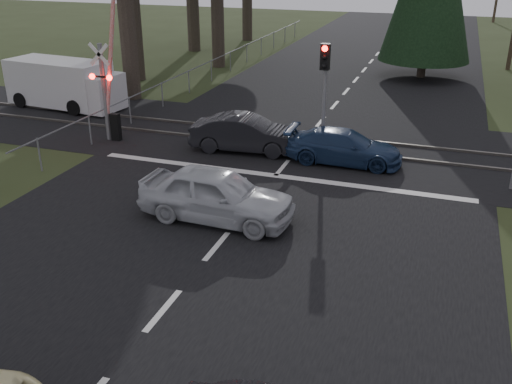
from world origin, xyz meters
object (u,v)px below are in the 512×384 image
at_px(traffic_signal_center, 324,81).
at_px(crossing_signal, 109,89).
at_px(white_van, 67,84).
at_px(silver_car, 217,195).
at_px(dark_car_far, 246,134).
at_px(blue_sedan, 344,147).

bearing_deg(traffic_signal_center, crossing_signal, -173.85).
bearing_deg(white_van, silver_car, -32.02).
xyz_separation_m(crossing_signal, dark_car_far, (5.46, 0.49, -1.38)).
height_order(crossing_signal, white_van, crossing_signal).
bearing_deg(dark_car_far, crossing_signal, 89.99).
height_order(dark_car_far, white_van, white_van).
height_order(crossing_signal, silver_car, crossing_signal).
bearing_deg(crossing_signal, traffic_signal_center, 6.15).
bearing_deg(dark_car_far, white_van, 67.57).
relative_size(crossing_signal, white_van, 1.19).
bearing_deg(white_van, traffic_signal_center, -5.93).
xyz_separation_m(crossing_signal, blue_sedan, (9.19, 0.44, -1.46)).
xyz_separation_m(crossing_signal, traffic_signal_center, (8.27, 0.89, 0.75)).
height_order(silver_car, dark_car_far, silver_car).
bearing_deg(crossing_signal, blue_sedan, 2.71).
distance_m(blue_sedan, white_van, 14.31).
bearing_deg(dark_car_far, silver_car, -173.26).
relative_size(traffic_signal_center, blue_sedan, 0.99).
bearing_deg(traffic_signal_center, silver_car, -104.50).
relative_size(silver_car, white_van, 0.76).
xyz_separation_m(silver_car, dark_car_far, (-1.21, 5.78, -0.08)).
bearing_deg(traffic_signal_center, dark_car_far, -171.86).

